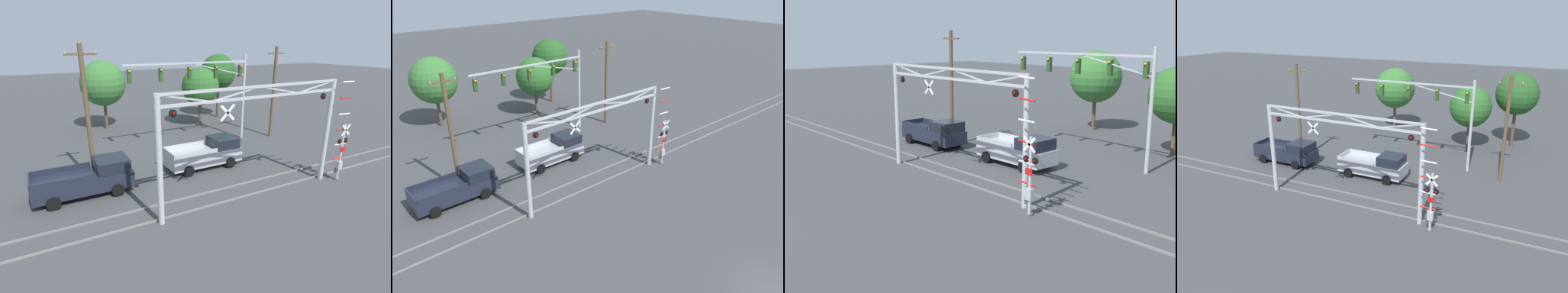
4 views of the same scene
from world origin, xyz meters
The scene contains 12 objects.
rail_track_near centered at (0.00, 13.77, 0.05)m, with size 80.00×0.08×0.10m, color gray.
rail_track_far centered at (0.00, 15.21, 0.05)m, with size 80.00×0.08×0.10m, color gray.
crossing_gantry centered at (-0.01, 13.49, 4.22)m, with size 11.78×0.31×6.61m.
crossing_signal_mast centered at (6.56, 12.87, 2.12)m, with size 1.29×0.35×6.56m.
traffic_signal_span centered at (3.27, 23.56, 5.52)m, with size 11.19×0.39×7.73m.
pickup_truck_lead centered at (0.04, 18.99, 1.01)m, with size 5.49×2.36×2.08m.
pickup_truck_following centered at (-8.39, 18.51, 1.01)m, with size 5.69×2.36×2.08m.
utility_pole_left centered at (-7.85, 19.67, 4.49)m, with size 1.80×0.28×8.70m.
utility_pole_right centered at (9.35, 22.71, 4.33)m, with size 1.80×0.28×8.38m.
background_tree_beyond_span centered at (-4.15, 32.96, 4.76)m, with size 4.57×4.57×7.05m.
background_tree_far_left_verge centered at (5.22, 29.41, 4.26)m, with size 4.02×4.02×6.28m.
background_tree_far_right_verge centered at (9.08, 32.05, 5.37)m, with size 4.13×4.13×7.45m.
Camera 2 is at (-16.13, -4.57, 14.76)m, focal length 35.00 mm.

